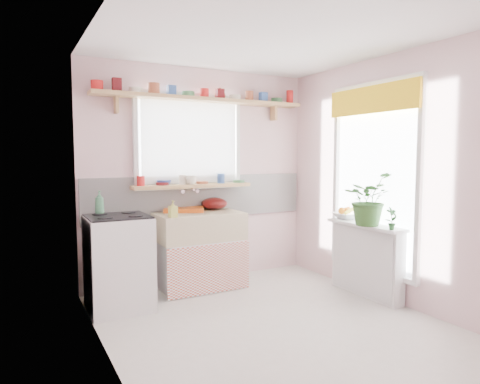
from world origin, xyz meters
TOP-DOWN VIEW (x-y plane):
  - room at (0.66, 0.86)m, footprint 3.20×3.20m
  - sink_unit at (-0.15, 1.29)m, footprint 0.95×0.65m
  - cooker at (-1.10, 1.05)m, footprint 0.58×0.58m
  - radiator_ledge at (1.30, 0.20)m, footprint 0.22×0.95m
  - windowsill at (-0.15, 1.48)m, footprint 1.40×0.22m
  - pine_shelf at (0.00, 1.47)m, footprint 2.52×0.24m
  - shelf_crockery at (-0.02, 1.47)m, footprint 2.47×0.11m
  - sill_crockery at (-0.20, 1.48)m, footprint 1.35×0.11m
  - dish_tray at (-0.25, 1.50)m, footprint 0.54×0.48m
  - colander at (0.13, 1.50)m, footprint 0.31×0.31m
  - jade_plant at (1.21, 0.12)m, footprint 0.60×0.57m
  - fruit_bowl at (1.33, 0.56)m, footprint 0.28×0.28m
  - herb_pot at (1.21, -0.20)m, footprint 0.12×0.09m
  - soap_bottle_sink at (-0.53, 1.10)m, footprint 0.08×0.09m
  - sill_cup at (-0.20, 1.42)m, footprint 0.15×0.15m
  - sill_bowl at (-0.48, 1.54)m, footprint 0.21×0.21m
  - shelf_vase at (0.23, 1.53)m, footprint 0.18×0.18m
  - cooker_bottle at (-1.24, 1.20)m, footprint 0.11×0.11m
  - fruit at (1.34, 0.56)m, footprint 0.20×0.14m

SIDE VIEW (x-z plane):
  - radiator_ledge at x=1.30m, z-range 0.01..0.78m
  - sink_unit at x=-0.15m, z-range -0.13..0.99m
  - cooker at x=-1.10m, z-range 0.00..0.92m
  - fruit_bowl at x=1.33m, z-range 0.78..0.84m
  - fruit at x=1.34m, z-range 0.82..0.92m
  - dish_tray at x=-0.25m, z-range 0.85..0.89m
  - herb_pot at x=1.21m, z-range 0.78..1.00m
  - colander at x=0.13m, z-range 0.85..0.99m
  - soap_bottle_sink at x=-0.53m, z-range 0.85..1.02m
  - cooker_bottle at x=-1.24m, z-range 0.92..1.15m
  - jade_plant at x=1.21m, z-range 0.77..1.32m
  - windowsill at x=-0.15m, z-range 1.12..1.16m
  - sill_bowl at x=-0.48m, z-range 1.16..1.21m
  - sill_cup at x=-0.20m, z-range 1.16..1.26m
  - sill_crockery at x=-0.20m, z-range 1.15..1.27m
  - room at x=0.66m, z-range -0.23..2.97m
  - pine_shelf at x=0.00m, z-range 2.10..2.14m
  - shelf_crockery at x=-0.02m, z-range 2.13..2.25m
  - shelf_vase at x=0.23m, z-range 2.14..2.28m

